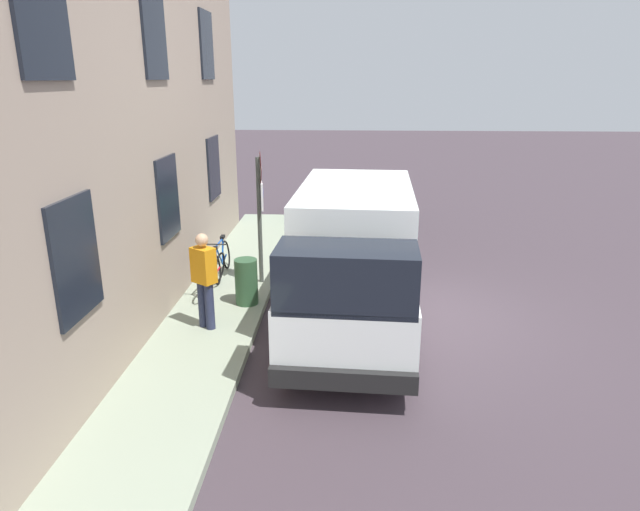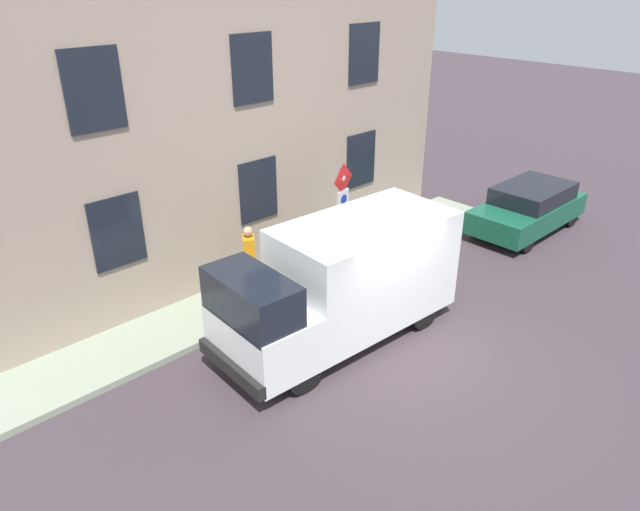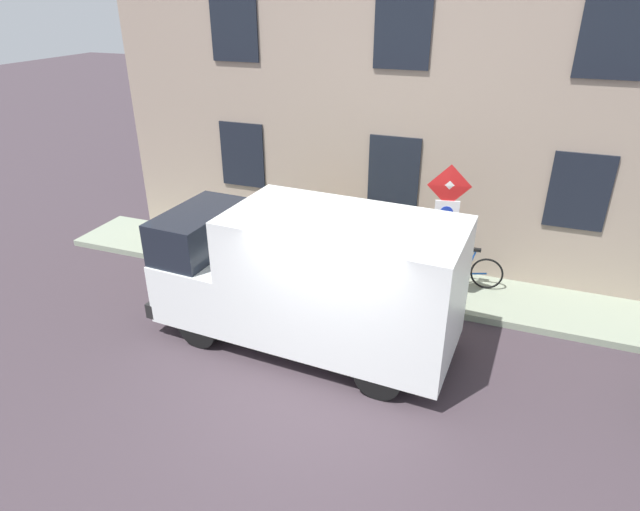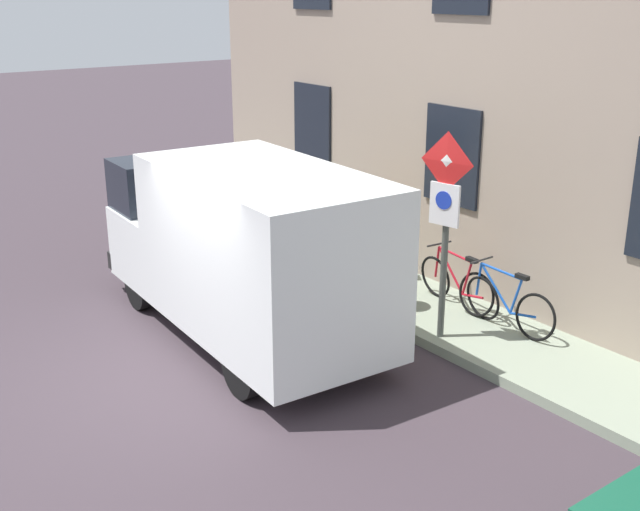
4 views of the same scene
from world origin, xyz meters
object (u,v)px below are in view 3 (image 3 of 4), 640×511
object	(u,v)px
bicycle_blue	(461,268)
litter_bin	(379,270)
pedestrian	(336,231)
bicycle_red	(418,261)
sign_post_stacked	(446,218)
delivery_van	(310,277)

from	to	relation	value
bicycle_blue	litter_bin	distance (m)	1.75
pedestrian	bicycle_red	bearing A→B (deg)	44.96
sign_post_stacked	delivery_van	distance (m)	2.79
delivery_van	pedestrian	distance (m)	2.62
litter_bin	pedestrian	bearing A→B (deg)	65.60
pedestrian	litter_bin	bearing A→B (deg)	10.20
sign_post_stacked	pedestrian	world-z (taller)	sign_post_stacked
sign_post_stacked	litter_bin	bearing A→B (deg)	83.59
pedestrian	bicycle_blue	bearing A→B (deg)	41.50
sign_post_stacked	bicycle_red	world-z (taller)	sign_post_stacked
delivery_van	pedestrian	bearing A→B (deg)	-77.33
bicycle_red	litter_bin	size ratio (longest dim) A/B	1.90
delivery_van	bicycle_blue	xyz separation A→B (m)	(2.89, -2.23, -0.82)
pedestrian	litter_bin	size ratio (longest dim) A/B	1.91
bicycle_red	litter_bin	bearing A→B (deg)	57.03
sign_post_stacked	delivery_van	xyz separation A→B (m)	(-1.92, 1.93, -0.64)
bicycle_red	litter_bin	distance (m)	1.05
sign_post_stacked	bicycle_blue	size ratio (longest dim) A/B	1.59
bicycle_blue	pedestrian	world-z (taller)	pedestrian
delivery_van	bicycle_blue	bearing A→B (deg)	-124.59
bicycle_blue	litter_bin	world-z (taller)	litter_bin
sign_post_stacked	litter_bin	world-z (taller)	sign_post_stacked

